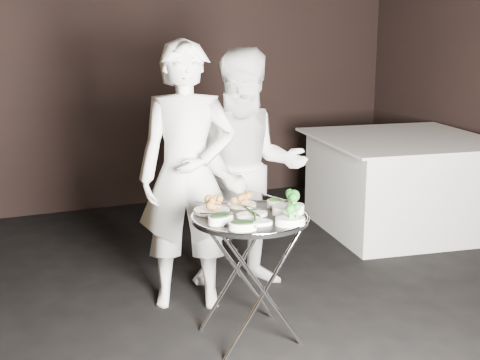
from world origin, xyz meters
name	(u,v)px	position (x,y,z in m)	size (l,w,h in m)	color
floor	(278,360)	(0.00, 0.00, -0.03)	(6.00, 7.00, 0.05)	black
wall_back	(121,58)	(0.00, 3.52, 1.50)	(6.00, 0.05, 3.00)	black
tray_stand	(250,272)	(-0.05, 0.28, 0.42)	(0.51, 0.43, 0.75)	silver
serving_tray	(250,218)	(-0.05, 0.28, 0.76)	(0.69, 0.69, 0.04)	black
potato_plate_a	(212,207)	(-0.23, 0.45, 0.80)	(0.21, 0.21, 0.08)	beige
potato_plate_b	(242,201)	(-0.01, 0.50, 0.79)	(0.18, 0.18, 0.06)	beige
greens_bowl	(276,202)	(0.18, 0.41, 0.79)	(0.11, 0.11, 0.06)	white
asparagus_plate_a	(252,213)	(-0.04, 0.28, 0.78)	(0.19, 0.11, 0.04)	white
asparagus_plate_b	(255,221)	(-0.09, 0.13, 0.78)	(0.22, 0.18, 0.04)	white
spinach_bowl_a	(221,218)	(-0.26, 0.23, 0.80)	(0.20, 0.16, 0.07)	white
spinach_bowl_b	(243,225)	(-0.19, 0.06, 0.80)	(0.18, 0.15, 0.06)	white
broccoli_bowl_a	(288,207)	(0.18, 0.24, 0.80)	(0.20, 0.15, 0.08)	white
broccoli_bowl_b	(290,219)	(0.09, 0.04, 0.80)	(0.19, 0.16, 0.07)	white
serving_utensils	(248,204)	(-0.03, 0.35, 0.82)	(0.59, 0.45, 0.01)	silver
waiter_left	(187,176)	(-0.21, 0.92, 0.88)	(0.64, 0.42, 1.76)	white
waiter_right	(249,170)	(0.29, 1.06, 0.85)	(0.82, 0.64, 1.70)	white
dining_table	(401,184)	(2.08, 1.70, 0.43)	(1.50, 1.50, 0.85)	white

